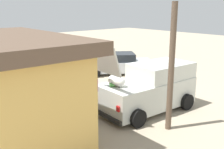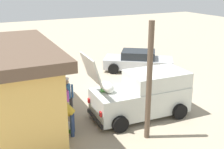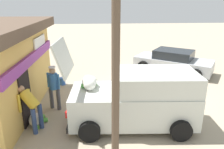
{
  "view_description": "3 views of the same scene",
  "coord_description": "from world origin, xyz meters",
  "px_view_note": "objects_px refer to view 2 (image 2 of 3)",
  "views": [
    {
      "loc": [
        -9.7,
        8.68,
        4.18
      ],
      "look_at": [
        -0.33,
        0.62,
        1.03
      ],
      "focal_mm": 42.75,
      "sensor_mm": 36.0,
      "label": 1
    },
    {
      "loc": [
        -12.05,
        6.82,
        5.57
      ],
      "look_at": [
        -0.19,
        0.88,
        1.1
      ],
      "focal_mm": 44.7,
      "sensor_mm": 36.0,
      "label": 2
    },
    {
      "loc": [
        -9.27,
        1.97,
        4.1
      ],
      "look_at": [
        -0.38,
        1.34,
        1.0
      ],
      "focal_mm": 34.66,
      "sensor_mm": 36.0,
      "label": 3
    }
  ],
  "objects_px": {
    "vendor_standing": "(67,95)",
    "customer_bending": "(67,112)",
    "delivery_van": "(143,94)",
    "parked_sedan": "(138,61)",
    "unloaded_banana_pile": "(65,126)",
    "paint_bucket": "(50,92)"
  },
  "relations": [
    {
      "from": "delivery_van",
      "to": "unloaded_banana_pile",
      "type": "height_order",
      "value": "delivery_van"
    },
    {
      "from": "parked_sedan",
      "to": "customer_bending",
      "type": "relative_size",
      "value": 2.97
    },
    {
      "from": "customer_bending",
      "to": "unloaded_banana_pile",
      "type": "height_order",
      "value": "customer_bending"
    },
    {
      "from": "delivery_van",
      "to": "unloaded_banana_pile",
      "type": "bearing_deg",
      "value": 86.51
    },
    {
      "from": "parked_sedan",
      "to": "unloaded_banana_pile",
      "type": "distance_m",
      "value": 8.49
    },
    {
      "from": "customer_bending",
      "to": "unloaded_banana_pile",
      "type": "distance_m",
      "value": 0.83
    },
    {
      "from": "vendor_standing",
      "to": "paint_bucket",
      "type": "height_order",
      "value": "vendor_standing"
    },
    {
      "from": "vendor_standing",
      "to": "customer_bending",
      "type": "height_order",
      "value": "vendor_standing"
    },
    {
      "from": "unloaded_banana_pile",
      "to": "customer_bending",
      "type": "bearing_deg",
      "value": 178.26
    },
    {
      "from": "delivery_van",
      "to": "paint_bucket",
      "type": "height_order",
      "value": "delivery_van"
    },
    {
      "from": "parked_sedan",
      "to": "unloaded_banana_pile",
      "type": "relative_size",
      "value": 5.35
    },
    {
      "from": "paint_bucket",
      "to": "unloaded_banana_pile",
      "type": "bearing_deg",
      "value": 174.49
    },
    {
      "from": "delivery_van",
      "to": "customer_bending",
      "type": "height_order",
      "value": "delivery_van"
    },
    {
      "from": "unloaded_banana_pile",
      "to": "vendor_standing",
      "type": "bearing_deg",
      "value": -22.63
    },
    {
      "from": "delivery_van",
      "to": "customer_bending",
      "type": "distance_m",
      "value": 3.45
    },
    {
      "from": "parked_sedan",
      "to": "vendor_standing",
      "type": "distance_m",
      "value": 7.46
    },
    {
      "from": "delivery_van",
      "to": "parked_sedan",
      "type": "xyz_separation_m",
      "value": [
        5.52,
        -3.17,
        -0.33
      ]
    },
    {
      "from": "delivery_van",
      "to": "parked_sedan",
      "type": "height_order",
      "value": "delivery_van"
    },
    {
      "from": "delivery_van",
      "to": "paint_bucket",
      "type": "xyz_separation_m",
      "value": [
        3.88,
        3.09,
        -0.77
      ]
    },
    {
      "from": "parked_sedan",
      "to": "customer_bending",
      "type": "bearing_deg",
      "value": 130.46
    },
    {
      "from": "parked_sedan",
      "to": "unloaded_banana_pile",
      "type": "xyz_separation_m",
      "value": [
        -5.31,
        6.61,
        -0.45
      ]
    },
    {
      "from": "delivery_van",
      "to": "parked_sedan",
      "type": "bearing_deg",
      "value": -29.86
    }
  ]
}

